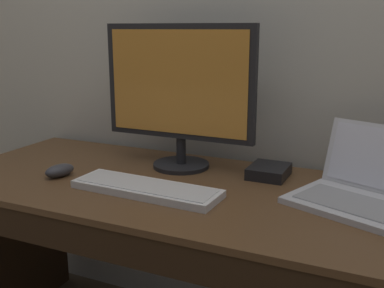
{
  "coord_description": "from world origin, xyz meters",
  "views": [
    {
      "loc": [
        0.49,
        -1.26,
        1.2
      ],
      "look_at": [
        -0.08,
        0.0,
        0.85
      ],
      "focal_mm": 42.91,
      "sensor_mm": 36.0,
      "label": 1
    }
  ],
  "objects_px": {
    "wired_keyboard": "(146,188)",
    "external_drive_box": "(269,171)",
    "laptop_silver": "(359,193)",
    "external_monitor": "(179,91)",
    "computer_mouse": "(60,170)"
  },
  "relations": [
    {
      "from": "laptop_silver",
      "to": "external_drive_box",
      "type": "bearing_deg",
      "value": 154.98
    },
    {
      "from": "computer_mouse",
      "to": "external_drive_box",
      "type": "xyz_separation_m",
      "value": [
        0.65,
        0.3,
        -0.0
      ]
    },
    {
      "from": "laptop_silver",
      "to": "wired_keyboard",
      "type": "relative_size",
      "value": 0.88
    },
    {
      "from": "computer_mouse",
      "to": "external_drive_box",
      "type": "relative_size",
      "value": 0.72
    },
    {
      "from": "external_monitor",
      "to": "computer_mouse",
      "type": "xyz_separation_m",
      "value": [
        -0.33,
        -0.26,
        -0.26
      ]
    },
    {
      "from": "external_monitor",
      "to": "computer_mouse",
      "type": "distance_m",
      "value": 0.49
    },
    {
      "from": "wired_keyboard",
      "to": "external_drive_box",
      "type": "distance_m",
      "value": 0.43
    },
    {
      "from": "laptop_silver",
      "to": "wired_keyboard",
      "type": "distance_m",
      "value": 0.63
    },
    {
      "from": "external_monitor",
      "to": "external_drive_box",
      "type": "relative_size",
      "value": 3.73
    },
    {
      "from": "computer_mouse",
      "to": "wired_keyboard",
      "type": "bearing_deg",
      "value": 15.15
    },
    {
      "from": "laptop_silver",
      "to": "external_monitor",
      "type": "height_order",
      "value": "external_monitor"
    },
    {
      "from": "laptop_silver",
      "to": "external_drive_box",
      "type": "distance_m",
      "value": 0.33
    },
    {
      "from": "laptop_silver",
      "to": "computer_mouse",
      "type": "height_order",
      "value": "laptop_silver"
    },
    {
      "from": "laptop_silver",
      "to": "external_monitor",
      "type": "distance_m",
      "value": 0.68
    },
    {
      "from": "external_monitor",
      "to": "computer_mouse",
      "type": "height_order",
      "value": "external_monitor"
    }
  ]
}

